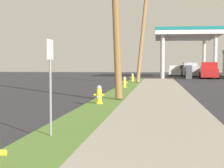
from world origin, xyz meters
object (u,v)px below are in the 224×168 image
at_px(fire_hydrant_fourth, 132,78).
at_px(utility_pole_midground, 116,8).
at_px(utility_pole_background, 143,29).
at_px(truck_silver_on_apron, 191,70).
at_px(fire_hydrant_third, 125,83).
at_px(car_white_by_near_pump, 175,71).
at_px(fire_hydrant_second, 99,96).
at_px(truck_red_at_forecourt, 209,71).
at_px(street_sign_post, 50,67).

xyz_separation_m(fire_hydrant_fourth, utility_pole_midground, (0.41, -17.64, 3.86)).
bearing_deg(utility_pole_midground, utility_pole_background, 87.68).
relative_size(utility_pole_midground, truck_silver_on_apron, 1.50).
relative_size(utility_pole_background, truck_silver_on_apron, 1.66).
xyz_separation_m(fire_hydrant_third, car_white_by_near_pump, (4.90, 31.39, 0.28)).
distance_m(fire_hydrant_second, utility_pole_midground, 4.58).
relative_size(fire_hydrant_third, truck_red_at_forecourt, 0.13).
bearing_deg(fire_hydrant_second, fire_hydrant_third, 89.65).
bearing_deg(fire_hydrant_fourth, car_white_by_near_pump, 77.33).
bearing_deg(truck_silver_on_apron, utility_pole_midground, -100.32).
height_order(fire_hydrant_second, street_sign_post, street_sign_post).
height_order(fire_hydrant_second, truck_red_at_forecourt, truck_red_at_forecourt).
bearing_deg(fire_hydrant_fourth, truck_silver_on_apron, 69.17).
distance_m(street_sign_post, truck_silver_on_apron, 45.67).
bearing_deg(car_white_by_near_pump, fire_hydrant_fourth, -102.67).
relative_size(fire_hydrant_fourth, truck_silver_on_apron, 0.14).
height_order(fire_hydrant_fourth, truck_red_at_forecourt, truck_red_at_forecourt).
bearing_deg(fire_hydrant_third, utility_pole_midground, -87.75).
relative_size(fire_hydrant_second, utility_pole_midground, 0.09).
height_order(fire_hydrant_third, fire_hydrant_fourth, same).
bearing_deg(utility_pole_midground, fire_hydrant_fourth, 91.32).
bearing_deg(truck_red_at_forecourt, car_white_by_near_pump, 108.11).
bearing_deg(utility_pole_midground, fire_hydrant_third, 92.25).
xyz_separation_m(utility_pole_background, truck_silver_on_apron, (5.90, 20.18, -3.85)).
bearing_deg(car_white_by_near_pump, truck_red_at_forecourt, -71.89).
height_order(car_white_by_near_pump, truck_red_at_forecourt, truck_red_at_forecourt).
bearing_deg(truck_red_at_forecourt, fire_hydrant_second, -105.05).
xyz_separation_m(fire_hydrant_third, utility_pole_midground, (0.33, -8.38, 3.86)).
distance_m(fire_hydrant_third, truck_red_at_forecourt, 22.33).
height_order(fire_hydrant_second, truck_silver_on_apron, truck_silver_on_apron).
bearing_deg(utility_pole_background, street_sign_post, -92.38).
bearing_deg(street_sign_post, truck_silver_on_apron, 81.26).
bearing_deg(car_white_by_near_pump, truck_silver_on_apron, -63.02).
relative_size(fire_hydrant_third, utility_pole_background, 0.08).
xyz_separation_m(fire_hydrant_third, fire_hydrant_fourth, (-0.08, 9.26, 0.00)).
xyz_separation_m(truck_red_at_forecourt, truck_silver_on_apron, (-1.53, 6.84, 0.00)).
height_order(fire_hydrant_fourth, street_sign_post, street_sign_post).
distance_m(utility_pole_background, street_sign_post, 25.18).
height_order(utility_pole_background, car_white_by_near_pump, utility_pole_background).
distance_m(utility_pole_midground, truck_red_at_forecourt, 30.35).
xyz_separation_m(fire_hydrant_second, fire_hydrant_fourth, (-0.01, 20.07, 0.00)).
bearing_deg(street_sign_post, car_white_by_near_pump, 84.21).
bearing_deg(fire_hydrant_third, utility_pole_background, 82.51).
bearing_deg(utility_pole_background, fire_hydrant_fourth, 118.44).
bearing_deg(car_white_by_near_pump, utility_pole_midground, -96.56).
distance_m(street_sign_post, car_white_by_near_pump, 49.27).
height_order(fire_hydrant_fourth, utility_pole_background, utility_pole_background).
xyz_separation_m(utility_pole_midground, utility_pole_background, (0.64, 15.72, 0.46)).
relative_size(street_sign_post, truck_silver_on_apron, 0.39).
distance_m(fire_hydrant_third, utility_pole_midground, 9.23).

